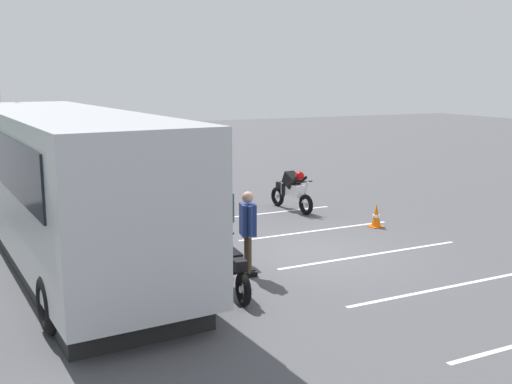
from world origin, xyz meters
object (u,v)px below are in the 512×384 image
parked_motorcycle_dark (230,267)px  stunt_motorcycle (292,190)px  parked_motorcycle_silver (177,237)px  traffic_cone (376,216)px  tour_bus (66,188)px  spectator_left (226,213)px  spectator_centre (206,205)px  spectator_far_left (248,226)px  spectator_right (173,196)px

parked_motorcycle_dark → stunt_motorcycle: size_ratio=1.00×
stunt_motorcycle → parked_motorcycle_silver: bearing=125.0°
parked_motorcycle_silver → traffic_cone: size_ratio=3.26×
stunt_motorcycle → traffic_cone: 2.98m
tour_bus → spectator_left: bearing=-110.0°
stunt_motorcycle → traffic_cone: stunt_motorcycle is taller
spectator_left → parked_motorcycle_dark: bearing=159.3°
tour_bus → traffic_cone: (-0.23, -7.87, -1.34)m
parked_motorcycle_dark → traffic_cone: 6.23m
spectator_left → parked_motorcycle_dark: spectator_left is taller
parked_motorcycle_silver → traffic_cone: parked_motorcycle_silver is taller
spectator_centre → parked_motorcycle_dark: bearing=166.6°
spectator_far_left → spectator_centre: bearing=-1.6°
parked_motorcycle_dark → stunt_motorcycle: stunt_motorcycle is taller
spectator_right → spectator_left: bearing=-170.1°
parked_motorcycle_silver → parked_motorcycle_dark: bearing=-175.2°
spectator_centre → tour_bus: bearing=91.2°
parked_motorcycle_dark → stunt_motorcycle: 7.26m
tour_bus → stunt_motorcycle: bearing=-69.5°
spectator_left → stunt_motorcycle: (3.70, -3.68, -0.41)m
parked_motorcycle_dark → traffic_cone: parked_motorcycle_dark is taller
spectator_centre → stunt_motorcycle: spectator_centre is taller
traffic_cone → spectator_right: bearing=74.1°
parked_motorcycle_silver → stunt_motorcycle: bearing=-55.0°
stunt_motorcycle → spectator_left: bearing=135.1°
tour_bus → parked_motorcycle_dark: 4.14m
parked_motorcycle_dark → spectator_centre: bearing=-13.4°
spectator_far_left → parked_motorcycle_dark: 1.16m
spectator_right → stunt_motorcycle: (1.32, -4.10, -0.40)m
spectator_far_left → spectator_left: bearing=-2.9°
spectator_centre → parked_motorcycle_silver: bearing=128.3°
spectator_far_left → spectator_right: bearing=5.4°
stunt_motorcycle → traffic_cone: size_ratio=3.25×
spectator_right → traffic_cone: spectator_right is taller
tour_bus → spectator_left: tour_bus is taller
spectator_centre → stunt_motorcycle: 4.45m
spectator_right → parked_motorcycle_dark: (-4.41, 0.35, -0.53)m
spectator_left → spectator_centre: (1.22, -0.01, -0.04)m
stunt_motorcycle → tour_bus: bearing=110.5°
spectator_right → parked_motorcycle_dark: bearing=175.4°
spectator_far_left → traffic_cone: (2.21, -4.78, -0.72)m
traffic_cone → stunt_motorcycle: bearing=20.4°
spectator_left → spectator_centre: size_ratio=1.04×
traffic_cone → spectator_left: bearing=101.0°
parked_motorcycle_dark → traffic_cone: size_ratio=3.26×
spectator_left → traffic_cone: size_ratio=2.74×
spectator_far_left → spectator_centre: size_ratio=1.04×
tour_bus → spectator_left: (-1.15, -3.15, -0.62)m
tour_bus → stunt_motorcycle: size_ratio=5.11×
tour_bus → stunt_motorcycle: tour_bus is taller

